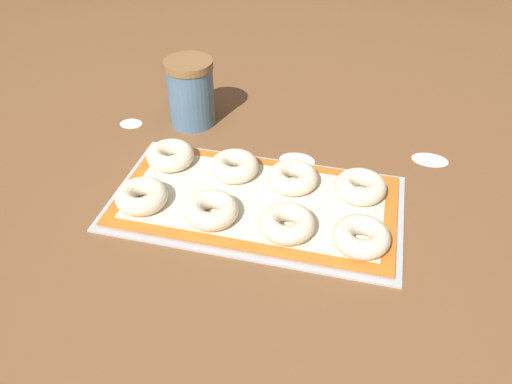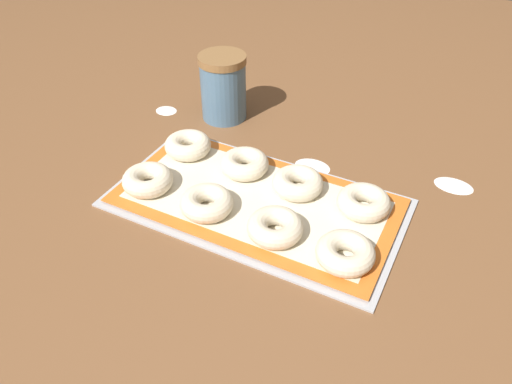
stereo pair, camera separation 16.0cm
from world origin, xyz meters
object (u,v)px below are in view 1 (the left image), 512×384
at_px(baking_tray, 256,202).
at_px(bagel_front_far_right, 361,237).
at_px(bagel_front_far_left, 142,196).
at_px(bagel_front_mid_right, 287,223).
at_px(bagel_back_far_left, 170,155).
at_px(bagel_back_mid_left, 234,166).
at_px(flour_canister, 191,92).
at_px(bagel_front_mid_left, 211,210).
at_px(bagel_back_far_right, 360,187).
at_px(bagel_back_mid_right, 293,177).

relative_size(baking_tray, bagel_front_far_right, 5.59).
bearing_deg(bagel_front_far_left, bagel_front_mid_right, -1.65).
distance_m(bagel_front_mid_right, bagel_back_far_left, 0.30).
bearing_deg(bagel_front_far_right, bagel_back_far_left, 159.82).
distance_m(baking_tray, bagel_back_mid_left, 0.09).
bearing_deg(flour_canister, bagel_back_mid_left, -50.34).
distance_m(baking_tray, bagel_front_mid_left, 0.09).
xyz_separation_m(bagel_front_mid_left, bagel_back_far_right, (0.24, 0.13, 0.00)).
bearing_deg(bagel_front_far_left, bagel_back_mid_left, 43.06).
relative_size(baking_tray, bagel_front_mid_left, 5.59).
distance_m(bagel_front_mid_right, bagel_back_far_right, 0.17).
xyz_separation_m(bagel_front_mid_right, bagel_back_mid_right, (-0.01, 0.13, 0.00)).
distance_m(baking_tray, flour_canister, 0.33).
bearing_deg(baking_tray, flour_canister, 130.20).
xyz_separation_m(baking_tray, flour_canister, (-0.21, 0.24, 0.07)).
bearing_deg(flour_canister, bagel_front_mid_right, -48.42).
bearing_deg(bagel_front_mid_left, bagel_front_far_left, 177.31).
relative_size(bagel_front_mid_right, flour_canister, 0.63).
xyz_separation_m(bagel_back_far_left, flour_canister, (-0.02, 0.17, 0.05)).
relative_size(bagel_front_mid_right, bagel_back_far_left, 1.00).
relative_size(bagel_back_mid_left, flour_canister, 0.63).
xyz_separation_m(bagel_front_far_right, bagel_back_far_right, (-0.01, 0.13, 0.00)).
bearing_deg(bagel_back_far_right, bagel_back_mid_right, -178.94).
xyz_separation_m(bagel_back_mid_left, flour_canister, (-0.15, 0.18, 0.05)).
xyz_separation_m(baking_tray, bagel_back_far_left, (-0.19, 0.07, 0.02)).
height_order(bagel_front_far_left, bagel_back_far_right, same).
relative_size(bagel_front_far_left, bagel_back_far_right, 1.00).
bearing_deg(flour_canister, baking_tray, -49.80).
xyz_separation_m(bagel_back_mid_left, bagel_back_far_right, (0.24, -0.01, 0.00)).
xyz_separation_m(bagel_front_mid_left, bagel_front_far_right, (0.26, -0.00, 0.00)).
bearing_deg(bagel_back_far_right, flour_canister, 154.55).
distance_m(bagel_back_far_left, bagel_back_far_right, 0.37).
distance_m(bagel_back_mid_left, flour_canister, 0.24).
bearing_deg(flour_canister, bagel_front_mid_left, -65.13).
relative_size(baking_tray, flour_canister, 3.55).
xyz_separation_m(bagel_front_mid_right, flour_canister, (-0.28, 0.31, 0.05)).
bearing_deg(bagel_front_mid_left, bagel_front_far_right, -0.99).
bearing_deg(bagel_front_mid_left, baking_tray, 46.48).
height_order(bagel_front_far_left, bagel_front_far_right, same).
height_order(bagel_front_far_left, bagel_back_mid_left, same).
xyz_separation_m(bagel_front_far_right, bagel_back_far_left, (-0.38, 0.14, 0.00)).
distance_m(bagel_front_far_right, bagel_back_mid_left, 0.29).
bearing_deg(bagel_front_mid_left, bagel_front_mid_right, -0.61).
bearing_deg(flour_canister, bagel_back_far_left, -84.91).
bearing_deg(bagel_back_mid_right, bagel_front_mid_right, -83.61).
relative_size(bagel_front_mid_left, flour_canister, 0.63).
height_order(bagel_back_mid_left, flour_canister, flour_canister).
relative_size(baking_tray, bagel_back_mid_right, 5.59).
bearing_deg(bagel_back_far_right, bagel_front_far_left, -162.21).
relative_size(bagel_front_far_left, bagel_front_far_right, 1.00).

